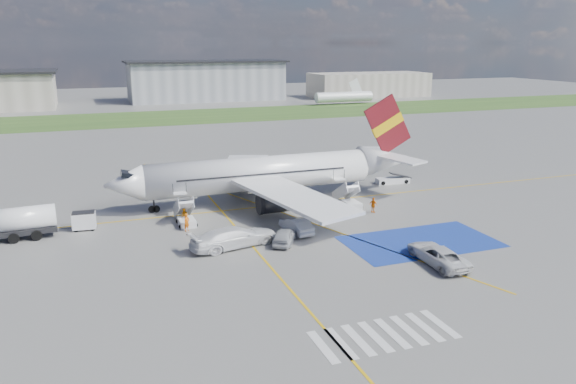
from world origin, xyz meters
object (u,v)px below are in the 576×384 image
at_px(airliner, 272,173).
at_px(gpu_cart, 84,222).
at_px(fuel_tanker, 5,227).
at_px(belt_loader, 393,181).
at_px(car_silver_b, 296,225).
at_px(van_white_b, 234,234).
at_px(van_white_a, 438,252).
at_px(car_silver_a, 285,236).

height_order(airliner, gpu_cart, airliner).
height_order(fuel_tanker, belt_loader, fuel_tanker).
bearing_deg(car_silver_b, van_white_b, 7.50).
relative_size(van_white_a, van_white_b, 0.85).
bearing_deg(belt_loader, van_white_a, -107.55).
distance_m(gpu_cart, belt_loader, 38.88).
bearing_deg(airliner, van_white_b, -121.11).
relative_size(gpu_cart, van_white_a, 0.44).
xyz_separation_m(car_silver_a, car_silver_b, (2.09, 2.45, 0.03)).
xyz_separation_m(gpu_cart, car_silver_b, (19.31, -8.07, -0.06)).
bearing_deg(belt_loader, airliner, -166.28).
bearing_deg(van_white_b, car_silver_a, -111.90).
xyz_separation_m(airliner, van_white_a, (6.89, -22.94, -2.39)).
xyz_separation_m(belt_loader, van_white_b, (-25.70, -15.91, 0.87)).
relative_size(airliner, car_silver_a, 8.58).
relative_size(fuel_tanker, belt_loader, 1.90).
xyz_separation_m(airliner, belt_loader, (17.67, 2.61, -3.04)).
distance_m(airliner, car_silver_a, 14.74).
height_order(fuel_tanker, gpu_cart, fuel_tanker).
xyz_separation_m(car_silver_b, van_white_b, (-6.62, -1.69, 0.46)).
bearing_deg(van_white_b, car_silver_b, -88.11).
height_order(airliner, car_silver_b, airliner).
bearing_deg(gpu_cart, fuel_tanker, -167.66).
xyz_separation_m(airliner, van_white_b, (-8.03, -13.31, -2.17)).
bearing_deg(van_white_b, fuel_tanker, 53.12).
bearing_deg(car_silver_b, belt_loader, -150.08).
xyz_separation_m(gpu_cart, belt_loader, (38.38, 6.15, -0.48)).
bearing_deg(gpu_cart, van_white_b, -32.27).
distance_m(car_silver_a, van_white_a, 13.66).
relative_size(belt_loader, van_white_a, 0.90).
bearing_deg(belt_loader, van_white_b, -142.91).
distance_m(car_silver_b, van_white_a, 14.04).
xyz_separation_m(car_silver_a, van_white_a, (10.39, -8.87, 0.27)).
bearing_deg(van_white_b, belt_loader, -70.64).
bearing_deg(fuel_tanker, car_silver_a, -25.99).
relative_size(fuel_tanker, gpu_cart, 3.93).
distance_m(belt_loader, van_white_a, 27.73).
height_order(fuel_tanker, van_white_a, fuel_tanker).
height_order(gpu_cart, car_silver_a, gpu_cart).
relative_size(gpu_cart, belt_loader, 0.48).
bearing_deg(van_white_a, belt_loader, -111.25).
distance_m(gpu_cart, van_white_a, 33.74).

